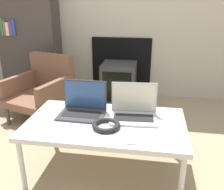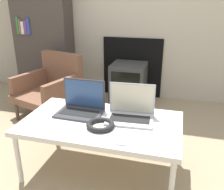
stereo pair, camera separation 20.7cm
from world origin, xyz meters
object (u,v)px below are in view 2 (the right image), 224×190
(headphones, at_px, (100,125))
(phone, at_px, (123,139))
(laptop_left, at_px, (81,106))
(armchair, at_px, (53,84))
(tv, at_px, (129,83))
(laptop_right, at_px, (131,111))

(headphones, relative_size, phone, 1.42)
(laptop_left, distance_m, headphones, 0.30)
(armchair, bearing_deg, tv, 49.85)
(headphones, bearing_deg, tv, 94.30)
(phone, height_order, armchair, armchair)
(laptop_right, distance_m, tv, 1.41)
(headphones, xyz_separation_m, armchair, (-0.93, 1.03, -0.12))
(laptop_left, relative_size, headphones, 1.76)
(headphones, height_order, tv, tv)
(headphones, bearing_deg, laptop_right, 47.93)
(laptop_right, relative_size, headphones, 1.81)
(laptop_left, height_order, phone, laptop_left)
(laptop_right, xyz_separation_m, armchair, (-1.10, 0.84, -0.16))
(phone, bearing_deg, laptop_right, 92.95)
(laptop_left, distance_m, armchair, 1.11)
(laptop_left, bearing_deg, phone, -36.41)
(armchair, bearing_deg, laptop_left, -32.80)
(laptop_left, xyz_separation_m, laptop_right, (0.39, -0.00, 0.00))
(laptop_right, distance_m, armchair, 1.40)
(laptop_left, relative_size, laptop_right, 0.97)
(phone, height_order, tv, tv)
(phone, relative_size, armchair, 0.18)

